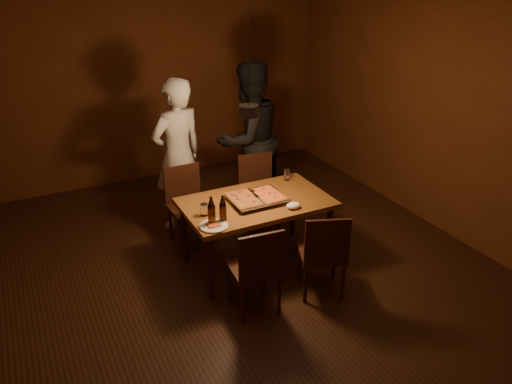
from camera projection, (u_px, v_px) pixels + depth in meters
name	position (u px, v px, depth m)	size (l,w,h in m)	color
room_shell	(249.00, 147.00, 4.66)	(6.00, 6.00, 6.00)	#381E0F
dining_table	(256.00, 207.00, 5.13)	(1.50, 0.90, 0.75)	brown
chair_far_left	(186.00, 198.00, 5.66)	(0.43, 0.43, 0.49)	#38190F
chair_far_right	(258.00, 185.00, 5.99)	(0.48, 0.48, 0.49)	#38190F
chair_near_left	(257.00, 264.00, 4.43)	(0.45, 0.45, 0.49)	#38190F
chair_near_right	(324.00, 248.00, 4.67)	(0.54, 0.54, 0.49)	#38190F
pizza_tray	(257.00, 199.00, 5.08)	(0.55, 0.45, 0.05)	silver
pizza_meat	(244.00, 199.00, 5.01)	(0.26, 0.41, 0.02)	maroon
pizza_cheese	(269.00, 194.00, 5.11)	(0.25, 0.40, 0.02)	gold
spatula	(257.00, 195.00, 5.08)	(0.09, 0.24, 0.04)	silver
beer_bottle_a	(212.00, 211.00, 4.60)	(0.07, 0.07, 0.28)	black
beer_bottle_b	(223.00, 209.00, 4.65)	(0.07, 0.07, 0.26)	black
water_glass_left	(204.00, 210.00, 4.79)	(0.08, 0.08, 0.12)	silver
water_glass_right	(287.00, 175.00, 5.56)	(0.06, 0.06, 0.13)	silver
plate_slice	(214.00, 226.00, 4.61)	(0.27, 0.27, 0.03)	white
napkin	(293.00, 206.00, 4.94)	(0.15, 0.11, 0.06)	white
diner_white	(178.00, 156.00, 5.83)	(0.67, 0.44, 1.82)	silver
diner_dark	(249.00, 139.00, 6.20)	(0.93, 0.73, 1.92)	black
pendant_lamp	(249.00, 110.00, 4.50)	(0.18, 0.18, 1.10)	black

